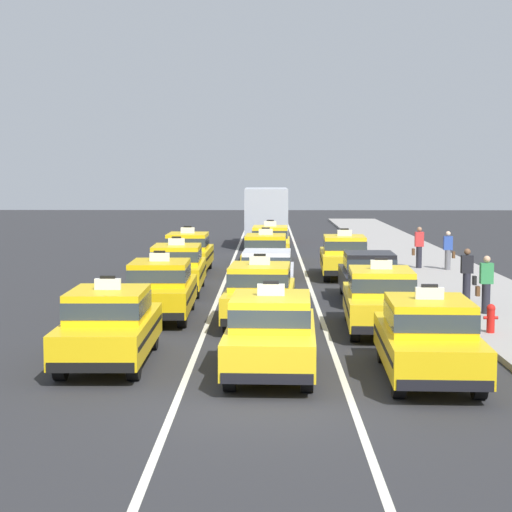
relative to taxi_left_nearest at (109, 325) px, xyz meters
name	(u,v)px	position (x,y,z in m)	size (l,w,h in m)	color
ground_plane	(264,405)	(3.38, -3.33, -0.88)	(160.00, 160.00, 0.00)	#2B2B2D
lane_stripe_left_center	(227,275)	(1.78, 16.67, -0.87)	(0.14, 80.00, 0.01)	silver
lane_stripe_center_right	(306,275)	(4.98, 16.67, -0.87)	(0.14, 80.00, 0.01)	silver
sidewalk_curb	(472,290)	(10.58, 11.67, -0.80)	(4.00, 90.00, 0.15)	#9E9993
taxi_left_nearest	(109,325)	(0.00, 0.00, 0.00)	(1.87, 4.58, 1.96)	black
taxi_left_second	(160,288)	(0.37, 5.99, 0.00)	(1.89, 4.59, 1.96)	black
taxi_left_third	(177,267)	(0.28, 11.44, 0.00)	(1.91, 4.60, 1.96)	black
taxi_left_fourth	(188,252)	(0.13, 17.31, 0.00)	(1.86, 4.57, 1.96)	black
taxi_center_nearest	(271,332)	(3.52, -0.86, 0.00)	(1.97, 4.62, 1.96)	black
taxi_center_second	(260,293)	(3.23, 5.08, 0.00)	(2.03, 4.64, 1.96)	black
sedan_center_third	(267,272)	(3.42, 10.23, -0.03)	(1.91, 4.36, 1.58)	black
taxi_center_fourth	(266,254)	(3.35, 16.43, 0.00)	(1.93, 4.60, 1.96)	black
taxi_center_fifth	(270,243)	(3.54, 21.94, 0.00)	(1.90, 4.59, 1.96)	black
box_truck_center_sixth	(266,215)	(3.32, 30.44, 0.90)	(2.33, 6.97, 3.27)	black
taxi_right_nearest	(428,337)	(6.68, -1.33, 0.00)	(1.98, 4.62, 1.96)	black
taxi_right_second	(381,298)	(6.41, 4.07, 0.00)	(2.01, 4.64, 1.96)	black
sedan_right_third	(369,275)	(6.74, 9.57, -0.03)	(1.86, 4.34, 1.58)	black
taxi_right_fourth	(344,255)	(6.47, 15.88, 0.00)	(1.96, 4.62, 1.96)	black
pedestrian_near_crosswalk	(467,275)	(9.62, 8.25, 0.11)	(0.47, 0.24, 1.68)	#23232D
pedestrian_mid_block	(419,247)	(9.79, 18.03, 0.14)	(0.47, 0.24, 1.73)	#23232D
pedestrian_trailing	(448,250)	(10.88, 17.37, 0.07)	(0.47, 0.24, 1.59)	slate
pedestrian_far_corner	(486,285)	(9.67, 6.11, 0.10)	(0.47, 0.24, 1.66)	#23232D
fire_hydrant	(491,317)	(9.06, 3.10, -0.33)	(0.36, 0.22, 0.73)	red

